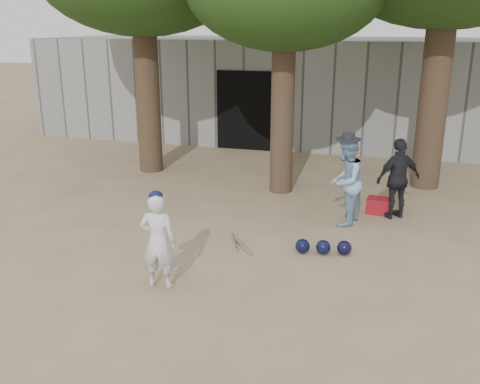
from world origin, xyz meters
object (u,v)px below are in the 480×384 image
(spectator_blue, at_px, (346,182))
(red_bag, at_px, (378,206))
(spectator_dark, at_px, (398,179))
(boy_player, at_px, (158,241))

(spectator_blue, relative_size, red_bag, 3.77)
(spectator_dark, bearing_deg, boy_player, 16.19)
(spectator_dark, bearing_deg, spectator_blue, -0.50)
(boy_player, distance_m, red_bag, 4.79)
(boy_player, bearing_deg, red_bag, -132.89)
(spectator_blue, xyz_separation_m, spectator_dark, (0.90, 0.59, -0.04))
(spectator_blue, relative_size, spectator_dark, 1.06)
(boy_player, height_order, spectator_blue, spectator_blue)
(spectator_blue, bearing_deg, spectator_dark, 136.67)
(spectator_blue, distance_m, spectator_dark, 1.08)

